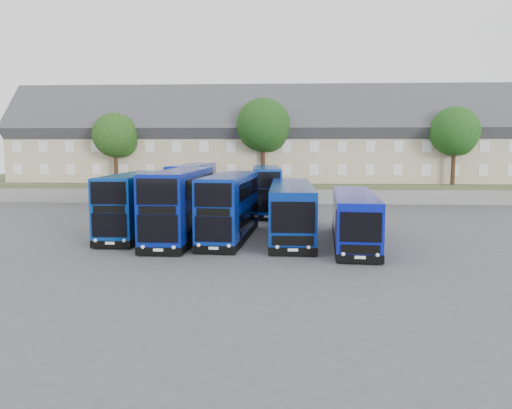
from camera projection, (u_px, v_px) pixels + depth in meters
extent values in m
plane|color=#46464B|center=(213.00, 249.00, 29.08)|extent=(120.00, 120.00, 0.00)
cube|color=slate|center=(244.00, 196.00, 52.81)|extent=(70.00, 0.40, 1.50)
cube|color=#4A552F|center=(250.00, 187.00, 62.70)|extent=(80.00, 20.00, 2.00)
cube|color=tan|center=(47.00, 155.00, 59.49)|extent=(6.00, 8.00, 6.00)
cube|color=#333338|center=(46.00, 130.00, 59.15)|extent=(6.00, 10.40, 10.40)
cube|color=brown|center=(57.00, 97.00, 58.63)|extent=(0.60, 0.90, 1.40)
cube|color=tan|center=(96.00, 155.00, 59.19)|extent=(6.00, 8.00, 6.00)
cube|color=#333338|center=(95.00, 130.00, 58.84)|extent=(6.00, 10.40, 10.40)
cube|color=brown|center=(107.00, 97.00, 58.33)|extent=(0.60, 0.90, 1.40)
cube|color=tan|center=(146.00, 155.00, 58.88)|extent=(6.00, 8.00, 6.00)
cube|color=#333338|center=(146.00, 130.00, 58.54)|extent=(6.00, 10.40, 10.40)
cube|color=brown|center=(157.00, 96.00, 58.03)|extent=(0.60, 0.90, 1.40)
cube|color=tan|center=(197.00, 155.00, 58.58)|extent=(6.00, 8.00, 6.00)
cube|color=#333338|center=(196.00, 129.00, 58.24)|extent=(6.00, 10.40, 10.40)
cube|color=brown|center=(209.00, 96.00, 57.73)|extent=(0.60, 0.90, 1.40)
cube|color=tan|center=(247.00, 155.00, 58.28)|extent=(6.00, 8.00, 6.00)
cube|color=#333338|center=(247.00, 129.00, 57.94)|extent=(6.00, 10.40, 10.40)
cube|color=brown|center=(260.00, 96.00, 57.42)|extent=(0.60, 0.90, 1.40)
cube|color=tan|center=(299.00, 155.00, 57.97)|extent=(6.00, 8.00, 6.00)
cube|color=#333338|center=(299.00, 129.00, 57.63)|extent=(6.00, 10.40, 10.40)
cube|color=brown|center=(313.00, 95.00, 57.12)|extent=(0.60, 0.90, 1.40)
cube|color=tan|center=(351.00, 155.00, 57.67)|extent=(6.00, 8.00, 6.00)
cube|color=#333338|center=(351.00, 129.00, 57.33)|extent=(6.00, 10.40, 10.40)
cube|color=brown|center=(365.00, 95.00, 56.82)|extent=(0.60, 0.90, 1.40)
cube|color=tan|center=(403.00, 155.00, 57.37)|extent=(6.00, 8.00, 6.00)
cube|color=#333338|center=(404.00, 129.00, 57.03)|extent=(6.00, 10.40, 10.40)
cube|color=brown|center=(419.00, 95.00, 56.52)|extent=(0.60, 0.90, 1.40)
cube|color=tan|center=(456.00, 155.00, 57.07)|extent=(6.00, 8.00, 6.00)
cube|color=#333338|center=(458.00, 129.00, 56.72)|extent=(6.00, 10.40, 10.40)
cube|color=brown|center=(473.00, 95.00, 56.21)|extent=(0.60, 0.90, 1.40)
cube|color=tan|center=(510.00, 155.00, 56.76)|extent=(6.00, 8.00, 6.00)
cube|color=#333338|center=(512.00, 129.00, 56.42)|extent=(6.00, 10.40, 10.40)
cube|color=navy|center=(134.00, 202.00, 33.76)|extent=(2.42, 10.29, 3.76)
cube|color=black|center=(135.00, 230.00, 33.98)|extent=(2.46, 10.33, 0.45)
cube|color=black|center=(109.00, 225.00, 28.72)|extent=(2.03, 0.08, 1.40)
cube|color=black|center=(108.00, 193.00, 28.51)|extent=(2.03, 0.08, 1.31)
cylinder|color=black|center=(106.00, 235.00, 31.09)|extent=(0.31, 1.00, 1.00)
cube|color=navy|center=(180.00, 202.00, 32.21)|extent=(2.77, 11.10, 4.07)
cube|color=black|center=(181.00, 234.00, 32.44)|extent=(2.81, 11.14, 0.45)
cube|color=black|center=(158.00, 229.00, 26.80)|extent=(2.21, 0.11, 1.51)
cube|color=black|center=(157.00, 192.00, 26.57)|extent=(2.21, 0.11, 1.41)
cylinder|color=black|center=(150.00, 240.00, 29.21)|extent=(0.32, 1.01, 1.00)
cube|color=navy|center=(230.00, 204.00, 32.31)|extent=(3.15, 10.49, 3.78)
cube|color=black|center=(230.00, 234.00, 32.53)|extent=(3.19, 10.53, 0.45)
cube|color=black|center=(213.00, 229.00, 27.27)|extent=(2.05, 0.22, 1.41)
cube|color=black|center=(213.00, 195.00, 27.06)|extent=(2.05, 0.22, 1.32)
cylinder|color=black|center=(205.00, 239.00, 29.71)|extent=(0.38, 1.02, 1.00)
cube|color=#072292|center=(193.00, 187.00, 45.47)|extent=(2.87, 10.95, 4.00)
cube|color=black|center=(193.00, 209.00, 45.70)|extent=(2.91, 10.99, 0.45)
cube|color=black|center=(179.00, 202.00, 40.15)|extent=(2.17, 0.14, 1.48)
cube|color=black|center=(178.00, 178.00, 39.93)|extent=(2.17, 0.14, 1.38)
cylinder|color=black|center=(173.00, 211.00, 42.57)|extent=(0.34, 1.01, 1.00)
cube|color=#08349A|center=(266.00, 188.00, 44.91)|extent=(2.88, 10.42, 3.78)
cube|color=black|center=(266.00, 210.00, 45.13)|extent=(2.92, 10.46, 0.45)
cube|color=black|center=(267.00, 203.00, 39.85)|extent=(2.04, 0.17, 1.41)
cube|color=black|center=(268.00, 180.00, 39.63)|extent=(2.04, 0.17, 1.31)
cylinder|color=black|center=(255.00, 212.00, 42.17)|extent=(0.35, 1.01, 1.00)
cube|color=navy|center=(291.00, 208.00, 33.11)|extent=(2.71, 12.74, 3.15)
cube|color=black|center=(291.00, 232.00, 33.29)|extent=(2.75, 12.78, 0.45)
cube|color=black|center=(293.00, 217.00, 26.74)|extent=(2.35, 0.07, 1.70)
cylinder|color=black|center=(272.00, 240.00, 29.20)|extent=(0.30, 1.00, 1.00)
cube|color=#0915A6|center=(354.00, 216.00, 30.56)|extent=(3.30, 11.49, 2.77)
cube|color=black|center=(353.00, 239.00, 30.73)|extent=(3.34, 11.54, 0.45)
cube|color=black|center=(361.00, 227.00, 24.93)|extent=(2.06, 0.23, 1.51)
cylinder|color=black|center=(338.00, 246.00, 27.43)|extent=(0.38, 1.02, 1.00)
cylinder|color=#382314|center=(116.00, 166.00, 54.15)|extent=(0.44, 0.44, 3.75)
sphere|color=#0F360E|center=(115.00, 135.00, 53.77)|extent=(4.80, 4.80, 4.80)
sphere|color=#0F360E|center=(122.00, 142.00, 54.22)|extent=(3.30, 3.30, 3.30)
cylinder|color=#382314|center=(263.00, 163.00, 53.80)|extent=(0.44, 0.44, 4.50)
sphere|color=#14370F|center=(263.00, 125.00, 53.34)|extent=(5.76, 5.76, 5.76)
sphere|color=#14370F|center=(269.00, 134.00, 53.81)|extent=(3.96, 3.96, 3.96)
cylinder|color=#382314|center=(453.00, 166.00, 52.32)|extent=(0.44, 0.44, 4.00)
sphere|color=#18390F|center=(455.00, 131.00, 51.91)|extent=(5.12, 5.12, 5.12)
sphere|color=#18390F|center=(459.00, 139.00, 52.37)|extent=(3.52, 3.52, 3.52)
cylinder|color=#382314|center=(485.00, 163.00, 58.95)|extent=(0.44, 0.44, 4.25)
sphere|color=black|center=(486.00, 130.00, 58.51)|extent=(5.44, 5.44, 5.44)
sphere|color=black|center=(490.00, 137.00, 58.98)|extent=(3.74, 3.74, 3.74)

